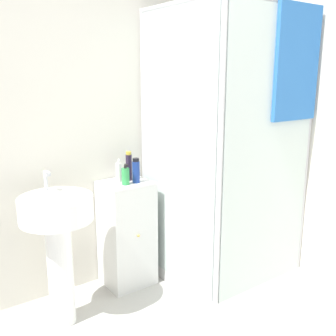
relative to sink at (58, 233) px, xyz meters
name	(u,v)px	position (x,y,z in m)	size (l,w,h in m)	color
wall_back	(40,124)	(0.07, 0.39, 0.63)	(6.40, 0.06, 2.50)	silver
shower_enclosure	(225,208)	(1.24, -0.18, -0.04)	(0.90, 0.93, 2.04)	white
vanity_cabinet	(127,233)	(0.59, 0.19, -0.22)	(0.35, 0.34, 0.81)	silver
sink	(58,233)	(0.00, 0.00, 0.00)	(0.45, 0.45, 0.99)	white
soap_dispenser	(126,176)	(0.56, 0.13, 0.25)	(0.06, 0.06, 0.15)	green
shampoo_bottle_tall_black	(129,166)	(0.64, 0.23, 0.29)	(0.05, 0.05, 0.22)	#281E33
shampoo_bottle_blue	(136,171)	(0.65, 0.14, 0.27)	(0.05, 0.05, 0.18)	navy
lotion_bottle_white	(119,172)	(0.56, 0.23, 0.26)	(0.04, 0.04, 0.17)	white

